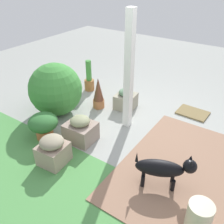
# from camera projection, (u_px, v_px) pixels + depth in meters

# --- Properties ---
(ground_plane) EXTENTS (12.00, 12.00, 0.00)m
(ground_plane) POSITION_uv_depth(u_px,v_px,m) (137.00, 130.00, 4.41)
(ground_plane) COLOR #989B95
(brick_path) EXTENTS (1.80, 2.40, 0.02)m
(brick_path) POSITION_uv_depth(u_px,v_px,m) (188.00, 172.00, 3.52)
(brick_path) COLOR #8F6B54
(brick_path) RESTS_ON ground
(porch_pillar) EXTENTS (0.12, 0.12, 2.02)m
(porch_pillar) POSITION_uv_depth(u_px,v_px,m) (129.00, 73.00, 4.03)
(porch_pillar) COLOR white
(porch_pillar) RESTS_ON ground
(stone_planter_nearest) EXTENTS (0.42, 0.44, 0.41)m
(stone_planter_nearest) POSITION_uv_depth(u_px,v_px,m) (126.00, 99.00, 4.99)
(stone_planter_nearest) COLOR gray
(stone_planter_nearest) RESTS_ON ground
(stone_planter_mid) EXTENTS (0.49, 0.44, 0.45)m
(stone_planter_mid) POSITION_uv_depth(u_px,v_px,m) (81.00, 130.00, 4.07)
(stone_planter_mid) COLOR gray
(stone_planter_mid) RESTS_ON ground
(stone_planter_far) EXTENTS (0.41, 0.43, 0.46)m
(stone_planter_far) POSITION_uv_depth(u_px,v_px,m) (53.00, 150.00, 3.60)
(stone_planter_far) COLOR gray
(stone_planter_far) RESTS_ON ground
(round_shrub) EXTENTS (1.01, 1.01, 1.01)m
(round_shrub) POSITION_uv_depth(u_px,v_px,m) (56.00, 90.00, 4.67)
(round_shrub) COLOR #3B8437
(round_shrub) RESTS_ON ground
(terracotta_pot_tall) EXTENTS (0.22, 0.22, 0.71)m
(terracotta_pot_tall) POSITION_uv_depth(u_px,v_px,m) (89.00, 80.00, 5.66)
(terracotta_pot_tall) COLOR #9A6033
(terracotta_pot_tall) RESTS_ON ground
(terracotta_pot_spiky) EXTENTS (0.23, 0.23, 0.65)m
(terracotta_pot_spiky) POSITION_uv_depth(u_px,v_px,m) (98.00, 94.00, 4.95)
(terracotta_pot_spiky) COLOR #AF6A3E
(terracotta_pot_spiky) RESTS_ON ground
(terracotta_pot_broad) EXTENTS (0.49, 0.49, 0.46)m
(terracotta_pot_broad) POSITION_uv_depth(u_px,v_px,m) (43.00, 124.00, 4.08)
(terracotta_pot_broad) COLOR #B76238
(terracotta_pot_broad) RESTS_ON ground
(dog) EXTENTS (0.75, 0.46, 0.53)m
(dog) POSITION_uv_depth(u_px,v_px,m) (164.00, 168.00, 3.17)
(dog) COLOR black
(dog) RESTS_ON ground
(ceramic_urn) EXTENTS (0.28, 0.28, 0.37)m
(ceramic_urn) POSITION_uv_depth(u_px,v_px,m) (199.00, 217.00, 2.70)
(ceramic_urn) COLOR beige
(ceramic_urn) RESTS_ON ground
(doormat) EXTENTS (0.59, 0.44, 0.03)m
(doormat) POSITION_uv_depth(u_px,v_px,m) (193.00, 113.00, 4.88)
(doormat) COLOR olive
(doormat) RESTS_ON ground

